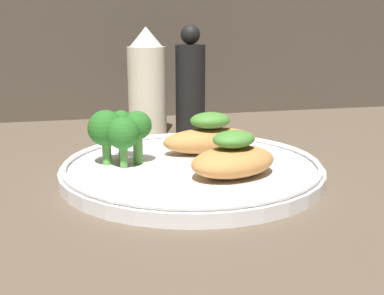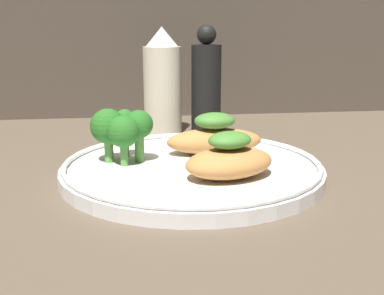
% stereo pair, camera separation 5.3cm
% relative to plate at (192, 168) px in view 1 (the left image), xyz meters
% --- Properties ---
extents(ground_plane, '(1.80, 1.80, 0.01)m').
position_rel_plate_xyz_m(ground_plane, '(0.00, 0.00, -0.01)').
color(ground_plane, brown).
extents(plate, '(0.29, 0.29, 0.02)m').
position_rel_plate_xyz_m(plate, '(0.00, 0.00, 0.00)').
color(plate, white).
rests_on(plate, ground_plane).
extents(grilled_meat_front, '(0.11, 0.09, 0.05)m').
position_rel_plate_xyz_m(grilled_meat_front, '(0.03, -0.05, 0.02)').
color(grilled_meat_front, '#BC7F42').
rests_on(grilled_meat_front, plate).
extents(grilled_meat_middle, '(0.12, 0.05, 0.05)m').
position_rel_plate_xyz_m(grilled_meat_middle, '(0.03, 0.05, 0.02)').
color(grilled_meat_middle, '#BC7F42').
rests_on(grilled_meat_middle, plate).
extents(broccoli_bunch, '(0.07, 0.07, 0.06)m').
position_rel_plate_xyz_m(broccoli_bunch, '(-0.08, 0.02, 0.04)').
color(broccoli_bunch, '#569942').
rests_on(broccoli_bunch, plate).
extents(sauce_bottle, '(0.06, 0.06, 0.16)m').
position_rel_plate_xyz_m(sauce_bottle, '(-0.01, 0.23, 0.07)').
color(sauce_bottle, beige).
rests_on(sauce_bottle, ground_plane).
extents(pepper_grinder, '(0.05, 0.05, 0.17)m').
position_rel_plate_xyz_m(pepper_grinder, '(0.05, 0.23, 0.07)').
color(pepper_grinder, black).
rests_on(pepper_grinder, ground_plane).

